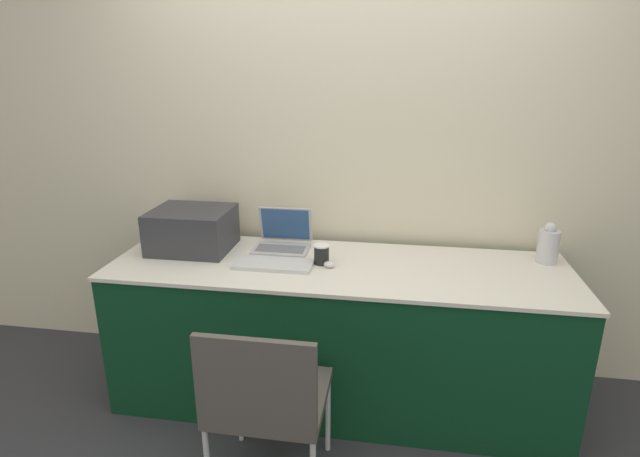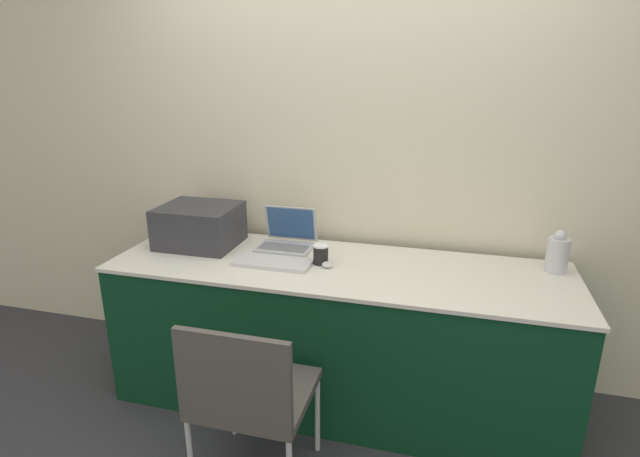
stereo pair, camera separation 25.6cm
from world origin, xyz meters
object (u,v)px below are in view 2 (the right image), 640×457
object	(u,v)px
external_keyboard	(273,262)
laptop_left	(287,239)
coffee_cup	(321,254)
mouse	(327,265)
metal_pitcher	(558,253)
chair	(248,391)
printer	(199,224)

from	to	relation	value
external_keyboard	laptop_left	bearing A→B (deg)	92.27
laptop_left	coffee_cup	world-z (taller)	laptop_left
laptop_left	mouse	distance (m)	0.38
metal_pitcher	chair	size ratio (longest dim) A/B	0.26
external_keyboard	mouse	size ratio (longest dim) A/B	7.06
coffee_cup	mouse	bearing A→B (deg)	-43.96
coffee_cup	chair	world-z (taller)	coffee_cup
printer	coffee_cup	world-z (taller)	printer
external_keyboard	coffee_cup	world-z (taller)	coffee_cup
external_keyboard	coffee_cup	distance (m)	0.25
coffee_cup	mouse	xyz separation A→B (m)	(0.05, -0.04, -0.04)
printer	external_keyboard	bearing A→B (deg)	-18.97
mouse	chair	world-z (taller)	chair
printer	external_keyboard	distance (m)	0.54
external_keyboard	metal_pitcher	world-z (taller)	metal_pitcher
laptop_left	external_keyboard	xyz separation A→B (m)	(0.01, -0.26, -0.04)
coffee_cup	metal_pitcher	size ratio (longest dim) A/B	0.47
mouse	metal_pitcher	distance (m)	1.14
coffee_cup	chair	bearing A→B (deg)	-99.53
printer	metal_pitcher	bearing A→B (deg)	3.09
printer	mouse	distance (m)	0.81
external_keyboard	chair	world-z (taller)	chair
laptop_left	external_keyboard	distance (m)	0.26
printer	chair	bearing A→B (deg)	-52.53
printer	laptop_left	distance (m)	0.51
coffee_cup	chair	xyz separation A→B (m)	(-0.12, -0.71, -0.35)
laptop_left	metal_pitcher	size ratio (longest dim) A/B	1.39
laptop_left	mouse	bearing A→B (deg)	-38.27
laptop_left	metal_pitcher	distance (m)	1.41
external_keyboard	metal_pitcher	size ratio (longest dim) A/B	1.86
metal_pitcher	external_keyboard	bearing A→B (deg)	-168.83
external_keyboard	metal_pitcher	distance (m)	1.42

